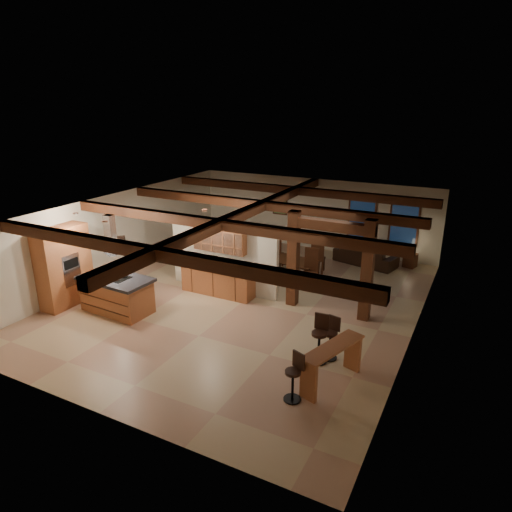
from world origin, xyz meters
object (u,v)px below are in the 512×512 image
at_px(dining_table, 292,269).
at_px(sofa, 366,255).
at_px(kitchen_island, 117,294).
at_px(bar_counter, 332,358).

xyz_separation_m(dining_table, sofa, (1.94, 2.48, 0.03)).
height_order(kitchen_island, dining_table, kitchen_island).
height_order(dining_table, bar_counter, bar_counter).
height_order(kitchen_island, bar_counter, kitchen_island).
bearing_deg(dining_table, sofa, 60.14).
relative_size(sofa, bar_counter, 1.28).
distance_m(kitchen_island, bar_counter, 6.76).
distance_m(sofa, bar_counter, 8.05).
relative_size(kitchen_island, bar_counter, 1.22).
xyz_separation_m(dining_table, bar_counter, (3.24, -5.45, 0.31)).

